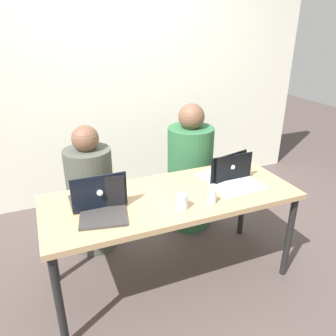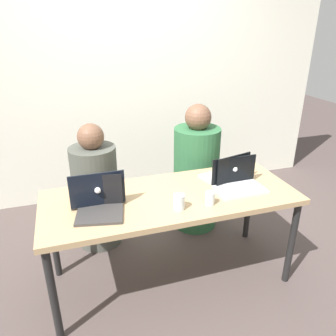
% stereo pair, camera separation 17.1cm
% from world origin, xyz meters
% --- Properties ---
extents(ground_plane, '(12.00, 12.00, 0.00)m').
position_xyz_m(ground_plane, '(0.00, 0.00, 0.00)').
color(ground_plane, '#4E413F').
extents(back_wall, '(4.68, 0.10, 2.39)m').
position_xyz_m(back_wall, '(0.00, 1.61, 1.19)').
color(back_wall, white).
rests_on(back_wall, ground).
extents(desk, '(1.80, 0.72, 0.74)m').
position_xyz_m(desk, '(0.00, 0.00, 0.68)').
color(desk, tan).
rests_on(desk, ground).
extents(person_on_left, '(0.46, 0.46, 1.12)m').
position_xyz_m(person_on_left, '(-0.47, 0.67, 0.50)').
color(person_on_left, '#4A4D45').
rests_on(person_on_left, ground).
extents(person_on_right, '(0.44, 0.44, 1.22)m').
position_xyz_m(person_on_right, '(0.47, 0.67, 0.54)').
color(person_on_right, '#2D643B').
rests_on(person_on_right, ground).
extents(laptop_back_right, '(0.36, 0.30, 0.23)m').
position_xyz_m(laptop_back_right, '(0.49, 0.11, 0.79)').
color(laptop_back_right, silver).
rests_on(laptop_back_right, desk).
extents(laptop_front_right, '(0.36, 0.26, 0.22)m').
position_xyz_m(laptop_front_right, '(0.50, -0.05, 0.79)').
color(laptop_front_right, silver).
rests_on(laptop_front_right, desk).
extents(laptop_back_left, '(0.36, 0.29, 0.25)m').
position_xyz_m(laptop_back_left, '(-0.51, 0.07, 0.80)').
color(laptop_back_left, '#333536').
rests_on(laptop_back_left, desk).
extents(laptop_front_left, '(0.33, 0.29, 0.23)m').
position_xyz_m(laptop_front_left, '(-0.51, -0.08, 0.79)').
color(laptop_front_left, '#393736').
rests_on(laptop_front_left, desk).
extents(water_glass_center, '(0.07, 0.07, 0.10)m').
position_xyz_m(water_glass_center, '(-0.01, -0.20, 0.79)').
color(water_glass_center, silver).
rests_on(water_glass_center, desk).
extents(water_glass_right, '(0.06, 0.06, 0.09)m').
position_xyz_m(water_glass_right, '(0.21, -0.20, 0.78)').
color(water_glass_right, silver).
rests_on(water_glass_right, desk).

